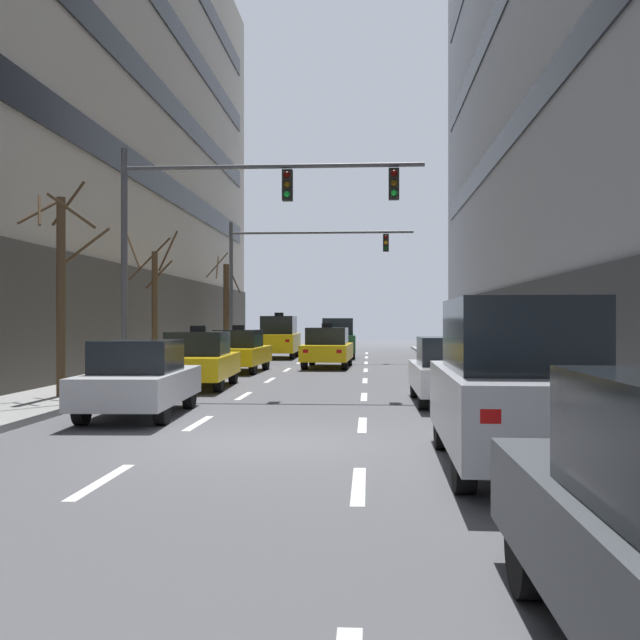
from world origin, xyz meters
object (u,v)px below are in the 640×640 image
at_px(car_driving_2, 139,379).
at_px(street_tree_1, 154,303).
at_px(taxi_driving_0, 279,337).
at_px(car_driving_3, 338,338).
at_px(taxi_driving_5, 199,360).
at_px(taxi_driving_1, 239,351).
at_px(traffic_signal_0, 225,218).
at_px(pedestrian_0, 510,346).
at_px(traffic_signal_1, 285,264).
at_px(taxi_driving_4, 328,348).
at_px(car_parked_1, 516,384).
at_px(street_tree_2, 226,308).
at_px(car_parked_2, 451,371).
at_px(street_tree_0, 61,285).

bearing_deg(car_driving_2, street_tree_1, 105.14).
distance_m(taxi_driving_0, car_driving_3, 3.09).
bearing_deg(street_tree_1, taxi_driving_5, -57.31).
xyz_separation_m(taxi_driving_1, traffic_signal_0, (1.00, -7.67, 3.97)).
height_order(street_tree_1, pedestrian_0, street_tree_1).
distance_m(car_driving_2, taxi_driving_5, 6.29).
relative_size(taxi_driving_0, traffic_signal_1, 0.51).
bearing_deg(traffic_signal_0, street_tree_1, 124.77).
bearing_deg(car_driving_3, taxi_driving_5, -100.72).
bearing_deg(taxi_driving_5, taxi_driving_0, 89.18).
bearing_deg(taxi_driving_4, taxi_driving_0, 111.41).
distance_m(car_parked_1, traffic_signal_1, 26.46).
distance_m(taxi_driving_4, taxi_driving_5, 9.86).
xyz_separation_m(taxi_driving_1, car_parked_1, (6.83, -17.59, 0.32)).
xyz_separation_m(car_driving_2, pedestrian_0, (9.63, 11.54, 0.29)).
distance_m(traffic_signal_1, street_tree_1, 11.28).
bearing_deg(pedestrian_0, street_tree_1, -173.72).
relative_size(taxi_driving_0, street_tree_2, 0.83).
bearing_deg(traffic_signal_0, car_parked_1, -59.54).
height_order(taxi_driving_1, street_tree_2, street_tree_2).
bearing_deg(car_driving_3, taxi_driving_1, -106.83).
distance_m(car_parked_2, pedestrian_0, 9.33).
relative_size(taxi_driving_5, street_tree_1, 0.88).
bearing_deg(car_driving_2, taxi_driving_4, 79.32).
xyz_separation_m(taxi_driving_1, street_tree_0, (-2.47, -10.28, 2.00)).
height_order(taxi_driving_5, street_tree_2, street_tree_2).
xyz_separation_m(taxi_driving_5, car_parked_1, (6.84, -11.08, 0.31)).
relative_size(taxi_driving_5, pedestrian_0, 2.76).
bearing_deg(traffic_signal_0, traffic_signal_1, 90.56).
bearing_deg(pedestrian_0, street_tree_0, -143.87).
relative_size(taxi_driving_1, taxi_driving_4, 0.96).
distance_m(car_driving_2, car_driving_3, 23.86).
xyz_separation_m(taxi_driving_0, street_tree_2, (-2.71, -0.42, 1.53)).
relative_size(car_driving_3, taxi_driving_5, 0.98).
bearing_deg(taxi_driving_5, pedestrian_0, 27.98).
bearing_deg(traffic_signal_1, street_tree_1, -107.59).
xyz_separation_m(taxi_driving_5, street_tree_0, (-2.47, -3.77, 1.99)).
xyz_separation_m(taxi_driving_4, car_parked_2, (3.64, -12.88, -0.05)).
xyz_separation_m(traffic_signal_0, street_tree_1, (-3.50, 5.04, -2.20)).
bearing_deg(car_driving_2, taxi_driving_1, 91.13).
relative_size(taxi_driving_0, taxi_driving_5, 1.03).
bearing_deg(taxi_driving_0, traffic_signal_0, -87.58).
relative_size(car_driving_2, taxi_driving_4, 0.94).
xyz_separation_m(taxi_driving_4, pedestrian_0, (6.68, -4.07, 0.24)).
distance_m(car_driving_2, car_parked_1, 8.15).
xyz_separation_m(car_driving_2, traffic_signal_1, (0.59, 20.73, 3.93)).
relative_size(car_driving_3, street_tree_0, 0.83).
height_order(taxi_driving_4, car_parked_2, taxi_driving_4).
distance_m(car_driving_2, traffic_signal_1, 21.11).
bearing_deg(taxi_driving_4, pedestrian_0, -31.33).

